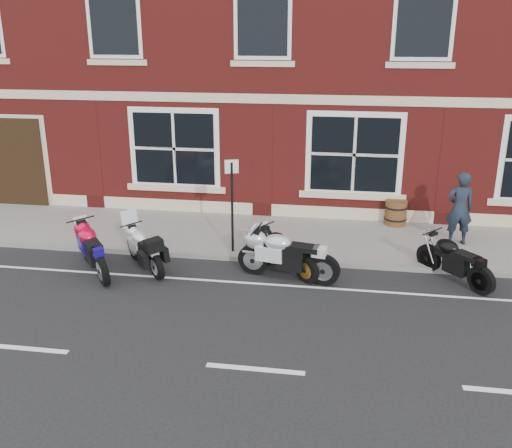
# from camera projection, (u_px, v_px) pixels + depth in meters

# --- Properties ---
(ground) EXTENTS (80.00, 80.00, 0.00)m
(ground) POSITION_uv_depth(u_px,v_px,m) (278.00, 289.00, 11.94)
(ground) COLOR black
(ground) RESTS_ON ground
(sidewalk) EXTENTS (30.00, 3.00, 0.12)m
(sidewalk) POSITION_uv_depth(u_px,v_px,m) (292.00, 237.00, 14.72)
(sidewalk) COLOR slate
(sidewalk) RESTS_ON ground
(kerb) EXTENTS (30.00, 0.16, 0.12)m
(kerb) POSITION_uv_depth(u_px,v_px,m) (285.00, 261.00, 13.25)
(kerb) COLOR slate
(kerb) RESTS_ON ground
(pub_building) EXTENTS (24.00, 12.00, 12.00)m
(pub_building) POSITION_uv_depth(u_px,v_px,m) (316.00, 3.00, 19.79)
(pub_building) COLOR maroon
(pub_building) RESTS_ON ground
(moto_touring_silver) EXTENTS (1.35, 1.52, 1.26)m
(moto_touring_silver) POSITION_uv_depth(u_px,v_px,m) (145.00, 247.00, 12.85)
(moto_touring_silver) COLOR black
(moto_touring_silver) RESTS_ON ground
(moto_sport_red) EXTENTS (1.46, 1.84, 1.00)m
(moto_sport_red) POSITION_uv_depth(u_px,v_px,m) (94.00, 247.00, 12.64)
(moto_sport_red) COLOR black
(moto_sport_red) RESTS_ON ground
(moto_sport_black) EXTENTS (1.60, 1.41, 0.91)m
(moto_sport_black) POSITION_uv_depth(u_px,v_px,m) (284.00, 250.00, 12.63)
(moto_sport_black) COLOR black
(moto_sport_black) RESTS_ON ground
(moto_sport_silver) EXTENTS (2.26, 0.63, 1.03)m
(moto_sport_silver) POSITION_uv_depth(u_px,v_px,m) (286.00, 253.00, 12.27)
(moto_sport_silver) COLOR black
(moto_sport_silver) RESTS_ON ground
(moto_naked_black) EXTENTS (1.40, 1.65, 0.92)m
(moto_naked_black) POSITION_uv_depth(u_px,v_px,m) (454.00, 258.00, 12.17)
(moto_naked_black) COLOR black
(moto_naked_black) RESTS_ON ground
(pedestrian_left) EXTENTS (0.70, 0.49, 1.81)m
(pedestrian_left) POSITION_uv_depth(u_px,v_px,m) (459.00, 208.00, 13.87)
(pedestrian_left) COLOR black
(pedestrian_left) RESTS_ON sidewalk
(barrel_planter) EXTENTS (0.61, 0.61, 0.67)m
(barrel_planter) POSITION_uv_depth(u_px,v_px,m) (396.00, 213.00, 15.41)
(barrel_planter) COLOR #522816
(barrel_planter) RESTS_ON sidewalk
(parking_sign) EXTENTS (0.31, 0.12, 2.23)m
(parking_sign) POSITION_uv_depth(u_px,v_px,m) (232.00, 199.00, 13.25)
(parking_sign) COLOR black
(parking_sign) RESTS_ON sidewalk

